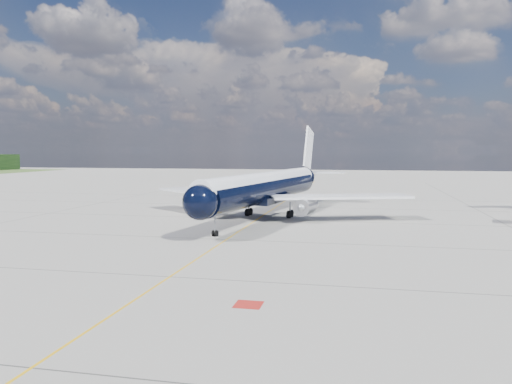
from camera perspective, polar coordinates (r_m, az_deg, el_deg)
ground at (r=69.13m, az=1.01°, el=-2.57°), size 320.00×320.00×0.00m
taxiway_centerline at (r=64.27m, az=0.16°, el=-3.12°), size 0.16×160.00×0.01m
red_marking at (r=29.37m, az=-0.88°, el=-12.74°), size 1.60×1.60×0.01m
main_airliner at (r=66.22m, az=1.47°, el=0.61°), size 36.40×44.73×12.96m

